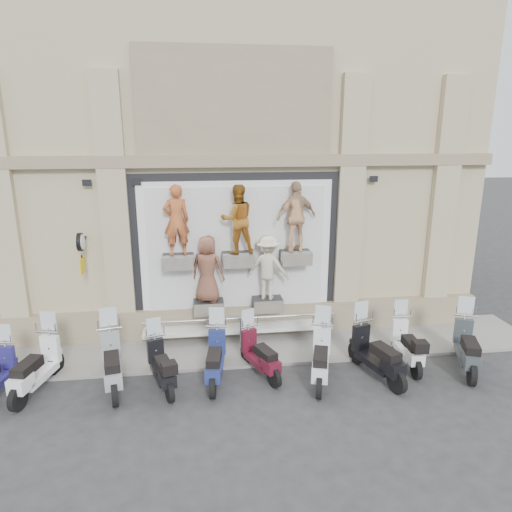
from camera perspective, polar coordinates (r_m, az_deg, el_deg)
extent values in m
plane|color=#2D2D2F|center=(10.57, -0.80, -16.52)|extent=(90.00, 90.00, 0.00)
cube|color=gray|center=(12.38, -1.96, -11.27)|extent=(16.00, 2.20, 0.08)
cube|color=black|center=(12.34, -2.45, 0.38)|extent=(5.60, 0.10, 4.30)
cube|color=white|center=(12.29, -2.43, 0.31)|extent=(5.10, 0.06, 3.90)
cube|color=white|center=(12.25, -2.41, 0.26)|extent=(4.70, 0.04, 3.60)
cube|color=white|center=(12.62, -2.18, -8.82)|extent=(5.10, 0.75, 0.10)
cube|color=#28282B|center=(11.97, -9.70, -0.67)|extent=(0.80, 0.50, 0.35)
imported|color=#D06531|center=(11.73, -9.93, 4.43)|extent=(0.73, 0.54, 1.82)
cube|color=#28282B|center=(12.01, -2.29, -0.41)|extent=(0.80, 0.50, 0.35)
imported|color=brown|center=(11.76, -2.35, 4.60)|extent=(0.97, 0.81, 1.79)
cube|color=#28282B|center=(12.24, 4.95, -0.16)|extent=(0.80, 0.50, 0.35)
imported|color=tan|center=(12.00, 5.07, 4.91)|extent=(1.16, 0.69, 1.85)
cube|color=#28282B|center=(12.38, -5.94, -6.35)|extent=(0.80, 0.50, 0.35)
imported|color=brown|center=(12.03, -6.08, -1.62)|extent=(1.01, 0.83, 1.78)
cube|color=#28282B|center=(12.51, 1.44, -6.03)|extent=(0.80, 0.50, 0.35)
imported|color=beige|center=(12.17, 1.48, -1.42)|extent=(1.28, 0.99, 1.75)
cube|color=black|center=(12.27, -20.84, 1.94)|extent=(0.06, 0.56, 0.06)
cylinder|color=black|center=(12.02, -21.12, 1.65)|extent=(0.10, 0.46, 0.46)
cube|color=gold|center=(12.16, -20.85, -1.10)|extent=(0.04, 0.50, 0.38)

